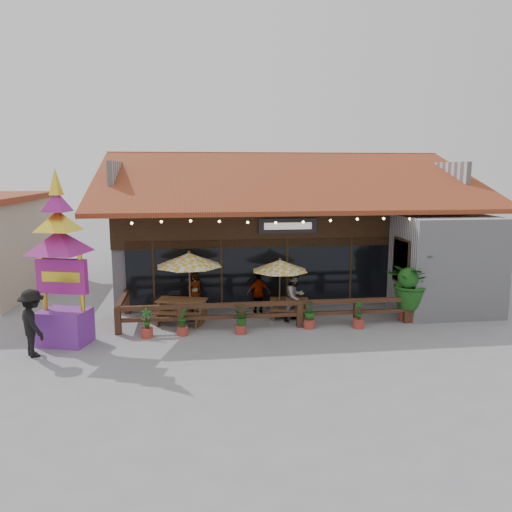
{
  "coord_description": "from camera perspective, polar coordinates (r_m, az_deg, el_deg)",
  "views": [
    {
      "loc": [
        -4.06,
        -16.46,
        5.23
      ],
      "look_at": [
        -1.74,
        1.5,
        2.13
      ],
      "focal_mm": 35.0,
      "sensor_mm": 36.0,
      "label": 1
    }
  ],
  "objects": [
    {
      "name": "thai_sign_tower",
      "position": [
        15.91,
        -21.51,
        1.05
      ],
      "size": [
        2.64,
        2.64,
        5.72
      ],
      "color": "purple",
      "rests_on": "ground"
    },
    {
      "name": "planter_c",
      "position": [
        16.28,
        -1.76,
        -7.2
      ],
      "size": [
        0.67,
        0.63,
        0.89
      ],
      "color": "#9A332A",
      "rests_on": "ground"
    },
    {
      "name": "pedestrian",
      "position": [
        15.59,
        -24.17,
        -7.01
      ],
      "size": [
        1.3,
        1.45,
        1.95
      ],
      "primitive_type": "imported",
      "rotation": [
        0.0,
        0.0,
        2.15
      ],
      "color": "black",
      "rests_on": "ground"
    },
    {
      "name": "picnic_table_left",
      "position": [
        17.69,
        -8.46,
        -5.75
      ],
      "size": [
        2.02,
        1.86,
        0.81
      ],
      "color": "brown",
      "rests_on": "ground"
    },
    {
      "name": "planter_d",
      "position": [
        16.92,
        6.13,
        -6.77
      ],
      "size": [
        0.48,
        0.48,
        0.93
      ],
      "color": "#9A332A",
      "rests_on": "ground"
    },
    {
      "name": "diner_c",
      "position": [
        18.57,
        0.31,
        -4.27
      ],
      "size": [
        0.89,
        0.42,
        1.49
      ],
      "primitive_type": "imported",
      "rotation": [
        0.0,
        0.0,
        3.2
      ],
      "color": "#332010",
      "rests_on": "ground"
    },
    {
      "name": "planter_a",
      "position": [
        16.32,
        -12.39,
        -7.75
      ],
      "size": [
        0.39,
        0.39,
        0.94
      ],
      "color": "#9A332A",
      "rests_on": "ground"
    },
    {
      "name": "planter_b",
      "position": [
        16.34,
        -8.4,
        -7.59
      ],
      "size": [
        0.36,
        0.39,
        0.89
      ],
      "color": "#9A332A",
      "rests_on": "ground"
    },
    {
      "name": "restaurant_building",
      "position": [
        23.67,
        3.22,
        2.35
      ],
      "size": [
        15.5,
        14.73,
        6.09
      ],
      "color": "#B4B4B9",
      "rests_on": "ground"
    },
    {
      "name": "planter_e",
      "position": [
        17.23,
        11.65,
        -6.8
      ],
      "size": [
        0.38,
        0.38,
        0.94
      ],
      "color": "#9A332A",
      "rests_on": "ground"
    },
    {
      "name": "tropical_plant",
      "position": [
        18.31,
        17.16,
        -2.93
      ],
      "size": [
        2.25,
        2.28,
        2.38
      ],
      "color": "#9A332A",
      "rests_on": "ground"
    },
    {
      "name": "picnic_table_right",
      "position": [
        18.14,
        3.79,
        -5.6
      ],
      "size": [
        1.56,
        1.4,
        0.67
      ],
      "color": "brown",
      "rests_on": "ground"
    },
    {
      "name": "diner_b",
      "position": [
        17.6,
        4.47,
        -4.66
      ],
      "size": [
        1.07,
        1.03,
        1.74
      ],
      "primitive_type": "imported",
      "rotation": [
        0.0,
        0.0,
        0.61
      ],
      "color": "#332010",
      "rests_on": "ground"
    },
    {
      "name": "ground",
      "position": [
        17.74,
        6.25,
        -7.5
      ],
      "size": [
        100.0,
        100.0,
        0.0
      ],
      "primitive_type": "plane",
      "color": "gray",
      "rests_on": "ground"
    },
    {
      "name": "patio_railing",
      "position": [
        16.94,
        -0.97,
        -6.11
      ],
      "size": [
        10.0,
        2.6,
        0.92
      ],
      "color": "#442718",
      "rests_on": "ground"
    },
    {
      "name": "umbrella_right",
      "position": [
        17.76,
        2.75,
        -1.11
      ],
      "size": [
        2.54,
        2.54,
        2.18
      ],
      "color": "brown",
      "rests_on": "ground"
    },
    {
      "name": "umbrella_left",
      "position": [
        17.44,
        -7.65,
        -0.44
      ],
      "size": [
        2.97,
        2.97,
        2.5
      ],
      "color": "brown",
      "rests_on": "ground"
    },
    {
      "name": "diner_a",
      "position": [
        18.57,
        -7.0,
        -4.25
      ],
      "size": [
        0.67,
        0.6,
        1.55
      ],
      "primitive_type": "imported",
      "rotation": [
        0.0,
        0.0,
        3.64
      ],
      "color": "#332010",
      "rests_on": "ground"
    }
  ]
}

